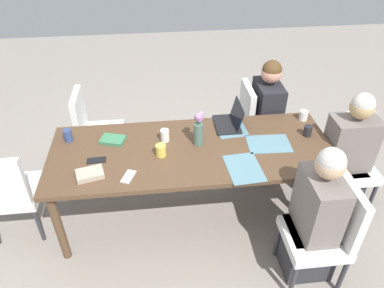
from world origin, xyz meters
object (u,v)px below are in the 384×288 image
person_head_left_left_mid (346,159)px  coffee_mug_near_left (165,135)px  flower_vase (198,128)px  chair_head_left_left_mid (347,156)px  chair_head_right_right_near (9,190)px  phone_silver (128,177)px  coffee_mug_centre_left (308,131)px  chair_near_right_mid (93,128)px  book_blue_cover (113,140)px  person_near_left_near (265,121)px  coffee_mug_centre_right (304,115)px  coffee_mug_far_left (161,150)px  coffee_mug_near_right (68,135)px  dining_table (192,156)px  chair_far_left_far (326,229)px  chair_near_left_near (256,120)px  phone_black (96,160)px  laptop_near_left_near (230,121)px  person_far_left_far (314,222)px  book_red_cover (90,174)px

person_head_left_left_mid → coffee_mug_near_left: person_head_left_left_mid is taller
flower_vase → coffee_mug_near_left: 0.31m
chair_head_left_left_mid → chair_head_right_right_near: same height
phone_silver → coffee_mug_centre_left: bearing=125.8°
phone_silver → chair_near_right_mid: bearing=-137.3°
flower_vase → book_blue_cover: (0.72, -0.12, -0.15)m
person_head_left_left_mid → phone_silver: 1.95m
person_near_left_near → coffee_mug_centre_right: person_near_left_near is taller
chair_head_right_right_near → coffee_mug_far_left: 1.30m
chair_head_left_left_mid → coffee_mug_near_right: 2.52m
dining_table → coffee_mug_centre_right: size_ratio=26.58×
person_head_left_left_mid → chair_head_right_right_near: (2.92, 0.05, -0.03)m
chair_far_left_far → chair_near_left_near: bearing=-84.9°
person_head_left_left_mid → phone_black: 2.18m
chair_near_left_near → phone_silver: chair_near_left_near is taller
laptop_near_left_near → phone_black: laptop_near_left_near is taller
person_far_left_far → coffee_mug_near_right: bearing=-26.3°
coffee_mug_centre_left → phone_black: size_ratio=0.63×
chair_head_right_right_near → coffee_mug_centre_left: size_ratio=9.50×
person_head_left_left_mid → book_blue_cover: 2.08m
dining_table → person_head_left_left_mid: bearing=179.5°
book_red_cover → flower_vase: bearing=-173.7°
chair_near_left_near → flower_vase: size_ratio=2.93×
dining_table → chair_far_left_far: bearing=140.5°
flower_vase → coffee_mug_centre_right: bearing=-165.2°
person_head_left_left_mid → person_near_left_near: bearing=-52.2°
person_head_left_left_mid → phone_silver: (1.91, 0.29, 0.23)m
book_red_cover → phone_black: (-0.03, -0.18, -0.02)m
person_head_left_left_mid → phone_black: person_head_left_left_mid is taller
chair_near_right_mid → coffee_mug_near_left: bearing=137.6°
person_near_left_near → coffee_mug_centre_left: 0.70m
person_near_left_near → coffee_mug_near_left: bearing=27.5°
flower_vase → coffee_mug_centre_right: size_ratio=3.46×
chair_near_right_mid → phone_black: (-0.15, 0.86, 0.26)m
chair_head_left_left_mid → person_far_left_far: person_far_left_far is taller
dining_table → book_red_cover: 0.85m
coffee_mug_near_right → phone_black: (-0.26, 0.31, -0.05)m
chair_head_right_right_near → coffee_mug_near_left: (-1.31, -0.20, 0.31)m
person_head_left_left_mid → coffee_mug_far_left: person_head_left_left_mid is taller
person_near_left_near → book_blue_cover: (1.51, 0.51, 0.24)m
chair_far_left_far → coffee_mug_centre_left: size_ratio=9.50×
coffee_mug_near_right → book_red_cover: bearing=115.4°
laptop_near_left_near → coffee_mug_centre_left: bearing=159.9°
book_blue_cover → phone_black: bearing=84.0°
dining_table → person_far_left_far: 1.09m
person_far_left_far → coffee_mug_near_right: size_ratio=10.94×
coffee_mug_near_right → book_blue_cover: (-0.38, 0.05, -0.04)m
chair_near_right_mid → book_blue_cover: chair_near_right_mid is taller
coffee_mug_near_left → coffee_mug_far_left: (0.04, 0.20, -0.00)m
coffee_mug_centre_right → chair_near_right_mid: bearing=-12.9°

